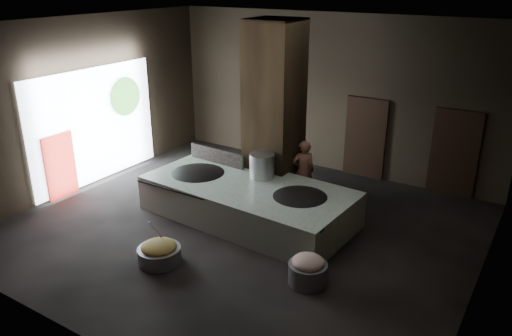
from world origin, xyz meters
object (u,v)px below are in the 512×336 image
Objects in this scene: wok_right at (300,201)px; stock_pot at (262,167)px; hearth_platform at (248,201)px; meat_basin at (308,273)px; wok_left at (198,177)px; cook at (303,171)px; veg_basin at (160,255)px.

wok_right is 2.25× the size of stock_pot.
wok_right reaches higher than hearth_platform.
hearth_platform is 6.69× the size of meat_basin.
wok_right is (2.80, 0.10, 0.00)m from wok_left.
wok_left is 1.66m from stock_pot.
cook reaches higher than wok_right.
cook is at bearing 37.37° from wok_left.
wok_right is at bearing 56.46° from veg_basin.
cook is (0.61, 1.01, -0.33)m from stock_pot.
cook is 2.17× the size of meat_basin.
stock_pot reaches higher than meat_basin.
hearth_platform is 5.68× the size of veg_basin.
stock_pot is at bearing 81.53° from veg_basin.
cook reaches higher than wok_left.
hearth_platform is 3.17× the size of wok_left.
stock_pot reaches higher than wok_left.
wok_right is (1.35, 0.05, 0.32)m from hearth_platform.
stock_pot is at bearing 158.96° from wok_right.
wok_left is at bearing 157.36° from meat_basin.
meat_basin is at bearing -30.96° from hearth_platform.
cook reaches higher than meat_basin.
wok_left is 0.97× the size of cook.
hearth_platform is at bearing 145.55° from meat_basin.
wok_left is at bearing -177.95° from wok_right.
wok_right is 1.96× the size of meat_basin.
meat_basin is at bearing 79.17° from cook.
wok_left is 4.24m from meat_basin.
meat_basin is at bearing -57.77° from wok_right.
stock_pot is 3.39m from meat_basin.
veg_basin is (-0.42, -2.62, -0.27)m from hearth_platform.
hearth_platform is 3.41× the size of wok_right.
stock_pot is 3.35m from veg_basin.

